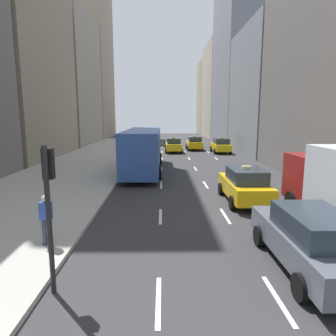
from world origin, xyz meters
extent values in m
cube|color=#ADAAA3|center=(-7.00, 27.00, 0.07)|extent=(8.00, 66.00, 0.15)
cube|color=white|center=(-0.20, 8.00, 0.01)|extent=(0.12, 2.00, 0.01)
cube|color=white|center=(-0.20, 14.00, 0.01)|extent=(0.12, 2.00, 0.01)
cube|color=white|center=(-0.20, 20.00, 0.01)|extent=(0.12, 2.00, 0.01)
cube|color=white|center=(-0.20, 26.00, 0.01)|extent=(0.12, 2.00, 0.01)
cube|color=white|center=(-0.20, 32.00, 0.01)|extent=(0.12, 2.00, 0.01)
cube|color=white|center=(-0.20, 38.00, 0.01)|extent=(0.12, 2.00, 0.01)
cube|color=white|center=(-0.20, 44.00, 0.01)|extent=(0.12, 2.00, 0.01)
cube|color=white|center=(-0.20, 50.00, 0.01)|extent=(0.12, 2.00, 0.01)
cube|color=white|center=(2.60, 8.00, 0.01)|extent=(0.12, 2.00, 0.01)
cube|color=white|center=(2.60, 14.00, 0.01)|extent=(0.12, 2.00, 0.01)
cube|color=white|center=(2.60, 20.00, 0.01)|extent=(0.12, 2.00, 0.01)
cube|color=white|center=(2.60, 26.00, 0.01)|extent=(0.12, 2.00, 0.01)
cube|color=white|center=(2.60, 32.00, 0.01)|extent=(0.12, 2.00, 0.01)
cube|color=white|center=(2.60, 38.00, 0.01)|extent=(0.12, 2.00, 0.01)
cube|color=white|center=(2.60, 44.00, 0.01)|extent=(0.12, 2.00, 0.01)
cube|color=white|center=(2.60, 50.00, 0.01)|extent=(0.12, 2.00, 0.01)
cube|color=white|center=(5.40, 14.00, 0.01)|extent=(0.12, 2.00, 0.01)
cube|color=white|center=(5.40, 20.00, 0.01)|extent=(0.12, 2.00, 0.01)
cube|color=white|center=(5.40, 26.00, 0.01)|extent=(0.12, 2.00, 0.01)
cube|color=white|center=(5.40, 32.00, 0.01)|extent=(0.12, 2.00, 0.01)
cube|color=white|center=(5.40, 38.00, 0.01)|extent=(0.12, 2.00, 0.01)
cube|color=white|center=(5.40, 44.00, 0.01)|extent=(0.12, 2.00, 0.01)
cube|color=white|center=(5.40, 50.00, 0.01)|extent=(0.12, 2.00, 0.01)
cube|color=gray|center=(-14.00, 49.08, 9.74)|extent=(6.00, 15.35, 19.47)
cube|color=gray|center=(-14.00, 64.43, 16.08)|extent=(6.00, 14.35, 32.16)
cube|color=gray|center=(12.00, 36.96, 7.12)|extent=(6.00, 13.00, 14.23)
cube|color=gray|center=(12.00, 51.14, 17.86)|extent=(6.00, 14.88, 35.72)
cube|color=#A89E89|center=(12.00, 66.13, 9.49)|extent=(6.00, 14.53, 18.99)
cube|color=gray|center=(12.00, 78.72, 8.85)|extent=(6.00, 10.01, 17.71)
cube|color=yellow|center=(4.00, 40.42, 0.71)|extent=(1.80, 4.40, 0.76)
cube|color=#28333D|center=(4.00, 40.16, 1.41)|extent=(1.58, 2.29, 0.64)
cube|color=#F2E599|center=(4.00, 40.16, 1.80)|extent=(0.44, 0.20, 0.14)
cylinder|color=black|center=(3.10, 41.78, 0.33)|extent=(0.22, 0.66, 0.66)
cylinder|color=black|center=(4.90, 41.78, 0.33)|extent=(0.22, 0.66, 0.66)
cylinder|color=black|center=(3.10, 39.06, 0.33)|extent=(0.22, 0.66, 0.66)
cylinder|color=black|center=(4.90, 39.06, 0.33)|extent=(0.22, 0.66, 0.66)
cube|color=yellow|center=(1.20, 37.79, 0.71)|extent=(1.80, 4.40, 0.76)
cube|color=#28333D|center=(1.20, 37.53, 1.41)|extent=(1.58, 2.29, 0.64)
cube|color=#F2E599|center=(1.20, 37.53, 1.80)|extent=(0.44, 0.20, 0.14)
cylinder|color=black|center=(0.30, 39.16, 0.33)|extent=(0.22, 0.66, 0.66)
cylinder|color=black|center=(2.10, 39.16, 0.33)|extent=(0.22, 0.66, 0.66)
cylinder|color=black|center=(0.30, 36.43, 0.33)|extent=(0.22, 0.66, 0.66)
cylinder|color=black|center=(2.10, 36.43, 0.33)|extent=(0.22, 0.66, 0.66)
cube|color=yellow|center=(4.00, 16.24, 0.71)|extent=(1.80, 4.40, 0.76)
cube|color=#28333D|center=(4.00, 15.97, 1.41)|extent=(1.58, 2.29, 0.64)
cube|color=#F2E599|center=(4.00, 15.97, 1.80)|extent=(0.44, 0.20, 0.14)
cylinder|color=black|center=(3.10, 17.60, 0.33)|extent=(0.22, 0.66, 0.66)
cylinder|color=black|center=(4.90, 17.60, 0.33)|extent=(0.22, 0.66, 0.66)
cylinder|color=black|center=(3.10, 14.87, 0.33)|extent=(0.22, 0.66, 0.66)
cylinder|color=black|center=(4.90, 14.87, 0.33)|extent=(0.22, 0.66, 0.66)
cube|color=yellow|center=(6.80, 37.12, 0.71)|extent=(1.80, 4.40, 0.76)
cube|color=#28333D|center=(6.80, 36.85, 1.41)|extent=(1.58, 2.29, 0.64)
cube|color=#F2E599|center=(6.80, 36.85, 1.80)|extent=(0.44, 0.20, 0.14)
cylinder|color=black|center=(5.90, 38.48, 0.33)|extent=(0.22, 0.66, 0.66)
cylinder|color=black|center=(7.70, 38.48, 0.33)|extent=(0.22, 0.66, 0.66)
cylinder|color=black|center=(5.90, 35.75, 0.33)|extent=(0.22, 0.66, 0.66)
cylinder|color=black|center=(7.70, 35.75, 0.33)|extent=(0.22, 0.66, 0.66)
cube|color=#565B66|center=(4.00, 9.47, 0.71)|extent=(1.80, 4.90, 0.75)
cube|color=#28333D|center=(4.00, 9.18, 1.40)|extent=(1.58, 2.55, 0.64)
cylinder|color=black|center=(3.10, 10.99, 0.33)|extent=(0.22, 0.66, 0.66)
cylinder|color=black|center=(4.90, 10.99, 0.33)|extent=(0.22, 0.66, 0.66)
cylinder|color=black|center=(3.10, 7.95, 0.33)|extent=(0.22, 0.66, 0.66)
cube|color=#2D519E|center=(-1.60, 24.99, 1.80)|extent=(2.50, 11.60, 2.90)
cube|color=#28333D|center=(-1.60, 30.74, 2.15)|extent=(2.30, 0.12, 1.40)
cube|color=#28333D|center=(-2.81, 24.99, 2.15)|extent=(0.08, 9.86, 1.10)
cube|color=yellow|center=(-1.60, 30.74, 3.05)|extent=(1.50, 0.10, 0.36)
cylinder|color=black|center=(-2.85, 28.59, 0.50)|extent=(0.30, 1.00, 1.00)
cylinder|color=black|center=(-0.35, 28.59, 0.50)|extent=(0.30, 1.00, 1.00)
cylinder|color=black|center=(-2.85, 21.80, 0.50)|extent=(0.30, 1.00, 1.00)
cylinder|color=black|center=(-0.35, 21.80, 0.50)|extent=(0.30, 1.00, 1.00)
cube|color=maroon|center=(6.80, 14.70, 1.50)|extent=(2.10, 2.40, 2.10)
cube|color=#28333D|center=(6.80, 15.85, 1.80)|extent=(1.90, 0.10, 0.90)
cylinder|color=black|center=(5.75, 14.70, 0.45)|extent=(0.28, 0.90, 0.90)
cylinder|color=#383D51|center=(-3.90, 10.83, 0.58)|extent=(0.14, 0.14, 0.86)
cylinder|color=#383D51|center=(-3.72, 10.83, 0.58)|extent=(0.14, 0.14, 0.86)
cube|color=#2D4CA5|center=(-3.81, 10.83, 1.29)|extent=(0.36, 0.22, 0.56)
sphere|color=beige|center=(-3.81, 10.83, 1.69)|extent=(0.22, 0.22, 0.22)
cylinder|color=black|center=(-2.75, 8.38, 1.80)|extent=(0.12, 0.12, 3.60)
cube|color=black|center=(-2.75, 8.56, 3.15)|extent=(0.24, 0.20, 0.72)
sphere|color=red|center=(-2.75, 8.67, 3.38)|extent=(0.14, 0.14, 0.14)
sphere|color=#4C3F14|center=(-2.75, 8.67, 3.15)|extent=(0.14, 0.14, 0.14)
sphere|color=#198C2D|center=(-2.75, 8.67, 2.92)|extent=(0.14, 0.14, 0.14)
camera|label=1|loc=(-0.09, 1.66, 4.22)|focal=32.00mm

